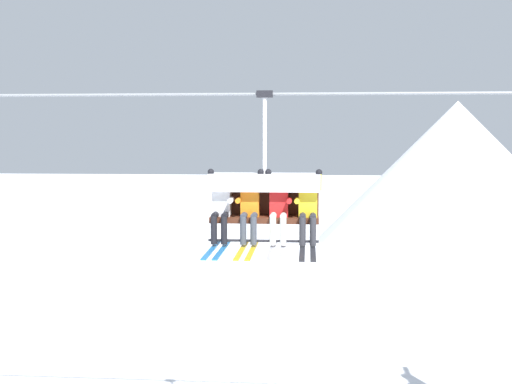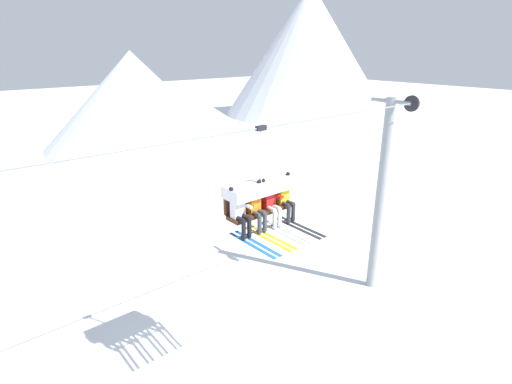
# 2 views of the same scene
# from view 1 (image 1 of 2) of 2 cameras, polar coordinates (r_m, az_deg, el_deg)

# --- Properties ---
(mountain_peak_west) EXTENTS (17.90, 17.90, 9.18)m
(mountain_peak_west) POSITION_cam_1_polar(r_m,az_deg,el_deg) (43.88, 17.36, 1.74)
(mountain_peak_west) COLOR white
(mountain_peak_west) RESTS_ON ground_plane
(lift_cable) EXTENTS (16.65, 0.05, 0.05)m
(lift_cable) POSITION_cam_1_polar(r_m,az_deg,el_deg) (11.22, -1.72, 8.68)
(lift_cable) COLOR gray
(chairlift_chair) EXTENTS (1.93, 0.74, 2.59)m
(chairlift_chair) POSITION_cam_1_polar(r_m,az_deg,el_deg) (11.27, 0.79, 0.21)
(chairlift_chair) COLOR #512819
(skier_white) EXTENTS (0.48, 1.70, 1.34)m
(skier_white) POSITION_cam_1_polar(r_m,az_deg,el_deg) (11.16, -3.18, -1.29)
(skier_white) COLOR silver
(skier_orange) EXTENTS (0.48, 1.70, 1.34)m
(skier_orange) POSITION_cam_1_polar(r_m,az_deg,el_deg) (11.10, -0.56, -1.32)
(skier_orange) COLOR orange
(skier_red) EXTENTS (0.48, 1.70, 1.34)m
(skier_red) POSITION_cam_1_polar(r_m,az_deg,el_deg) (11.07, 2.00, -1.34)
(skier_red) COLOR red
(skier_yellow) EXTENTS (0.48, 1.70, 1.34)m
(skier_yellow) POSITION_cam_1_polar(r_m,az_deg,el_deg) (11.06, 4.65, -1.36)
(skier_yellow) COLOR yellow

